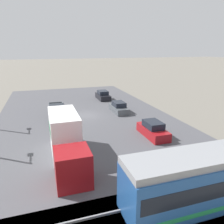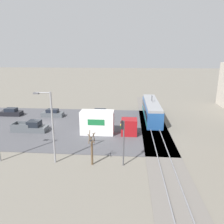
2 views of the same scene
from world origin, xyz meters
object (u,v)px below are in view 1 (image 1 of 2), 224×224
Objects in this scene: box_truck at (66,140)px; sedan_car_1 at (119,108)px; sedan_car_0 at (153,130)px; sedan_car_2 at (103,96)px; pickup_truck at (57,112)px.

box_truck is 14.48m from sedan_car_1.
sedan_car_0 is (-9.13, -2.06, -1.01)m from box_truck.
sedan_car_1 is at bearing 89.78° from sedan_car_2.
box_truck is at bearing -167.31° from sedan_car_0.
sedan_car_0 reaches higher than sedan_car_2.
box_truck is 2.05× the size of sedan_car_2.
sedan_car_1 is 8.59m from sedan_car_2.
sedan_car_0 is at bearing 91.17° from sedan_car_2.
pickup_truck reaches higher than sedan_car_1.
pickup_truck is 11.75m from sedan_car_2.
pickup_truck reaches higher than sedan_car_2.
pickup_truck is at bearing -90.69° from box_truck.
sedan_car_0 reaches higher than sedan_car_1.
box_truck reaches higher than sedan_car_1.
sedan_car_0 is at bearing -87.56° from sedan_car_1.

